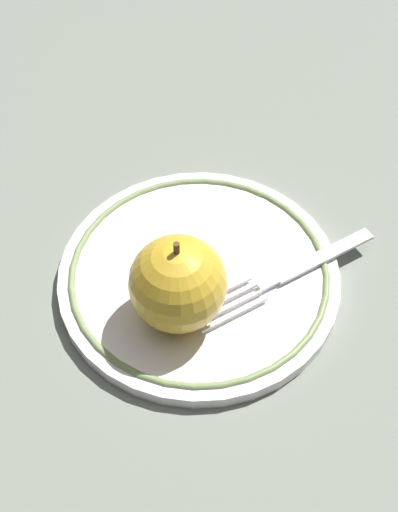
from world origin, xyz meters
TOP-DOWN VIEW (x-y plane):
  - ground_plane at (0.00, 0.00)m, footprint 2.00×2.00m
  - plate at (0.02, -0.01)m, footprint 0.24×0.24m
  - apple_red_whole at (-0.01, -0.05)m, footprint 0.08×0.08m
  - fork at (0.09, -0.04)m, footprint 0.18×0.05m

SIDE VIEW (x-z plane):
  - ground_plane at x=0.00m, z-range 0.00..0.00m
  - plate at x=0.02m, z-range 0.00..0.02m
  - fork at x=0.09m, z-range 0.02..0.02m
  - apple_red_whole at x=-0.01m, z-range 0.01..0.10m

